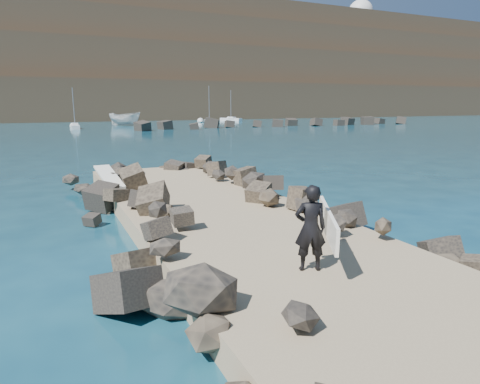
{
  "coord_description": "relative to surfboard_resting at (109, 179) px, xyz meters",
  "views": [
    {
      "loc": [
        -5.21,
        -12.37,
        4.1
      ],
      "look_at": [
        0.0,
        -1.0,
        1.5
      ],
      "focal_mm": 32.0,
      "sensor_mm": 36.0,
      "label": 1
    }
  ],
  "objects": [
    {
      "name": "jetty",
      "position": [
        2.9,
        -7.56,
        -0.74
      ],
      "size": [
        6.0,
        26.0,
        0.6
      ],
      "primitive_type": "cube",
      "color": "#8C7759",
      "rests_on": "ground"
    },
    {
      "name": "headland",
      "position": [
        12.9,
        154.44,
        14.96
      ],
      "size": [
        360.0,
        140.0,
        32.0
      ],
      "primitive_type": "cube",
      "color": "#2D4919",
      "rests_on": "ground"
    },
    {
      "name": "sailboat_b",
      "position": [
        2.6,
        57.93,
        -0.7
      ],
      "size": [
        1.32,
        5.47,
        6.74
      ],
      "color": "silver",
      "rests_on": "ground"
    },
    {
      "name": "sailboat_f",
      "position": [
        38.95,
        77.22,
        -0.7
      ],
      "size": [
        3.78,
        5.94,
        7.31
      ],
      "color": "silver",
      "rests_on": "ground"
    },
    {
      "name": "breakwater_secondary",
      "position": [
        37.9,
        49.44,
        -0.44
      ],
      "size": [
        52.0,
        4.0,
        1.2
      ],
      "primitive_type": "cube",
      "color": "black",
      "rests_on": "ground"
    },
    {
      "name": "surfer_with_board",
      "position": [
        2.7,
        -10.69,
        0.49
      ],
      "size": [
        1.4,
        2.09,
        1.86
      ],
      "color": "black",
      "rests_on": "jetty"
    },
    {
      "name": "surfboard_resting",
      "position": [
        0.0,
        0.0,
        0.0
      ],
      "size": [
        0.92,
        2.67,
        0.09
      ],
      "primitive_type": "cube",
      "rotation": [
        0.0,
        0.0,
        0.1
      ],
      "color": "white",
      "rests_on": "riprap_left"
    },
    {
      "name": "sailboat_d",
      "position": [
        30.13,
        68.42,
        -0.7
      ],
      "size": [
        2.91,
        6.61,
        7.86
      ],
      "color": "silver",
      "rests_on": "ground"
    },
    {
      "name": "radome",
      "position": [
        130.01,
        142.63,
        40.8
      ],
      "size": [
        10.7,
        10.7,
        16.94
      ],
      "color": "white",
      "rests_on": "headland"
    },
    {
      "name": "ground",
      "position": [
        2.9,
        -5.56,
        -1.04
      ],
      "size": [
        800.0,
        800.0,
        0.0
      ],
      "primitive_type": "plane",
      "color": "#0F384C",
      "rests_on": "ground"
    },
    {
      "name": "riprap_right",
      "position": [
        5.8,
        -7.06,
        -0.54
      ],
      "size": [
        2.6,
        22.0,
        1.0
      ],
      "primitive_type": "cube",
      "color": "black",
      "rests_on": "ground"
    },
    {
      "name": "headland_buildings",
      "position": [
        19.71,
        146.64,
        32.92
      ],
      "size": [
        137.5,
        30.5,
        5.0
      ],
      "color": "white",
      "rests_on": "headland"
    },
    {
      "name": "riprap_left",
      "position": [
        0.0,
        -7.06,
        -0.54
      ],
      "size": [
        2.6,
        22.0,
        1.0
      ],
      "primitive_type": "cube",
      "color": "black",
      "rests_on": "ground"
    },
    {
      "name": "boat_imported",
      "position": [
        12.07,
        65.91,
        0.21
      ],
      "size": [
        6.57,
        5.97,
        2.5
      ],
      "primitive_type": "imported",
      "rotation": [
        0.0,
        0.0,
        0.89
      ],
      "color": "silver",
      "rests_on": "ground"
    }
  ]
}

